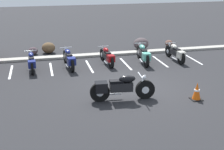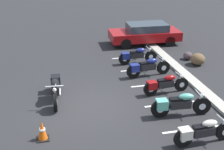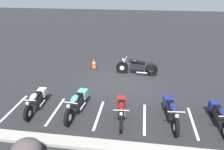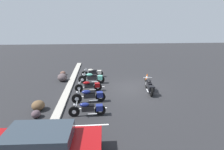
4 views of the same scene
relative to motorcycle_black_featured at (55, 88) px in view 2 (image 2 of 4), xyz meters
name	(u,v)px [view 2 (image 2 of 4)]	position (x,y,z in m)	size (l,w,h in m)	color
ground	(86,106)	(0.87, 1.08, -0.50)	(60.00, 60.00, 0.00)	#262628
motorcycle_black_featured	(55,88)	(0.00, 0.00, 0.00)	(2.40, 0.67, 0.94)	black
parked_bike_0	(136,56)	(-3.11, 4.34, -0.07)	(0.58, 2.07, 0.81)	black
parked_bike_1	(147,67)	(-1.37, 4.33, -0.04)	(0.63, 2.21, 0.87)	black
parked_bike_2	(164,84)	(0.55, 4.45, -0.07)	(0.58, 2.04, 0.80)	black
parked_bike_3	(178,104)	(2.37, 4.26, -0.03)	(0.64, 2.26, 0.89)	black
parked_bike_4	(202,132)	(4.14, 4.26, -0.07)	(0.59, 2.09, 0.82)	black
car_red	(145,33)	(-6.27, 5.90, 0.18)	(1.95, 4.36, 1.29)	black
concrete_curb	(204,91)	(0.87, 6.16, -0.44)	(18.00, 0.50, 0.12)	#A8A399
landscape_rock_1	(198,59)	(-2.21, 7.41, -0.20)	(0.76, 0.74, 0.61)	brown
landscape_rock_2	(188,56)	(-3.06, 7.27, -0.29)	(0.49, 0.51, 0.42)	#4A3B41
traffic_cone	(42,131)	(2.77, -0.60, -0.19)	(0.40, 0.40, 0.66)	black
stall_line_0	(131,57)	(-4.09, 4.35, -0.50)	(0.10, 2.10, 0.00)	white
stall_line_1	(141,69)	(-2.23, 4.35, -0.50)	(0.10, 2.10, 0.00)	white
stall_line_2	(154,85)	(-0.38, 4.35, -0.50)	(0.10, 2.10, 0.00)	white
stall_line_3	(170,104)	(1.48, 4.35, -0.50)	(0.10, 2.10, 0.00)	white
stall_line_4	(191,129)	(3.33, 4.35, -0.50)	(0.10, 2.10, 0.00)	white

